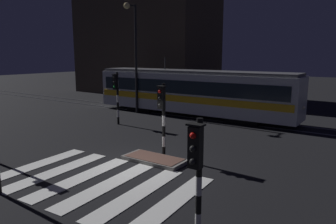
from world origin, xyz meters
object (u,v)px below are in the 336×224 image
(traffic_light_corner_far_left, at_px, (116,90))
(traffic_light_corner_near_right, at_px, (197,166))
(street_lamp_trackside_left, at_px, (134,46))
(tram, at_px, (191,91))
(traffic_light_median_centre, at_px, (162,109))

(traffic_light_corner_far_left, bearing_deg, traffic_light_corner_near_right, -39.53)
(traffic_light_corner_far_left, distance_m, street_lamp_trackside_left, 4.85)
(traffic_light_corner_far_left, height_order, tram, tram)
(traffic_light_median_centre, bearing_deg, traffic_light_corner_far_left, 148.74)
(traffic_light_corner_near_right, xyz_separation_m, tram, (-8.26, 13.93, -0.24))
(traffic_light_corner_near_right, bearing_deg, traffic_light_median_centre, 131.59)
(traffic_light_median_centre, bearing_deg, street_lamp_trackside_left, 136.48)
(traffic_light_corner_far_left, xyz_separation_m, traffic_light_corner_near_right, (10.55, -8.71, -0.17))
(tram, bearing_deg, traffic_light_corner_far_left, -113.65)
(street_lamp_trackside_left, relative_size, tram, 0.52)
(street_lamp_trackside_left, bearing_deg, traffic_light_corner_far_left, -65.99)
(traffic_light_median_centre, bearing_deg, tram, 113.21)
(traffic_light_corner_far_left, relative_size, street_lamp_trackside_left, 0.41)
(traffic_light_median_centre, xyz_separation_m, tram, (-3.83, 8.93, -0.34))
(traffic_light_corner_near_right, xyz_separation_m, street_lamp_trackside_left, (-12.17, 12.34, 2.95))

